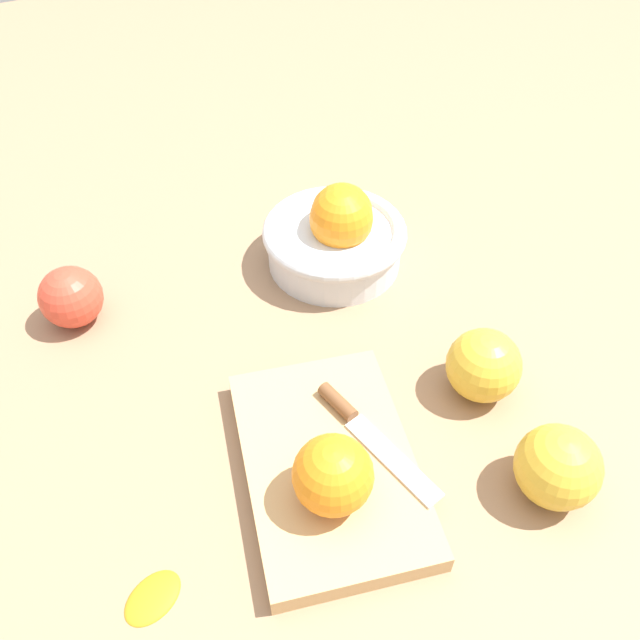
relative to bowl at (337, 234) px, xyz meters
The scene contains 9 objects.
ground_plane 0.22m from the bowl, 41.77° to the right, with size 2.40×2.40×0.00m, color #997556.
bowl is the anchor object (origin of this frame).
cutting_board 0.30m from the bowl, 27.13° to the right, with size 0.23×0.15×0.02m, color tan.
orange_on_board 0.34m from the bowl, 26.48° to the right, with size 0.07×0.07×0.07m, color orange.
knife 0.27m from the bowl, 21.03° to the right, with size 0.15×0.05×0.01m.
apple_back_right 0.37m from the bowl, ahead, with size 0.08×0.08×0.08m, color gold.
apple_back_right_2 0.25m from the bowl, 10.51° to the left, with size 0.08×0.08×0.08m, color gold.
apple_front_left 0.31m from the bowl, 96.03° to the right, with size 0.07×0.07×0.07m, color #D6422D.
citrus_peel 0.45m from the bowl, 45.50° to the right, with size 0.05×0.04×0.01m, color orange.
Camera 1 is at (0.39, -0.14, 0.54)m, focal length 37.00 mm.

